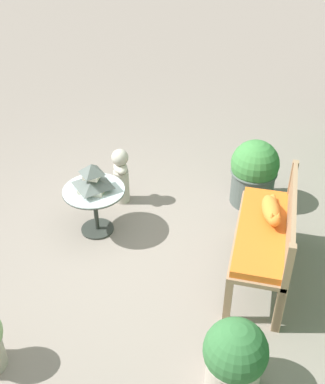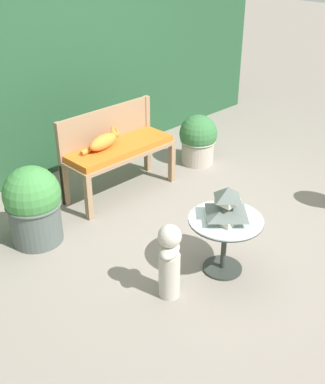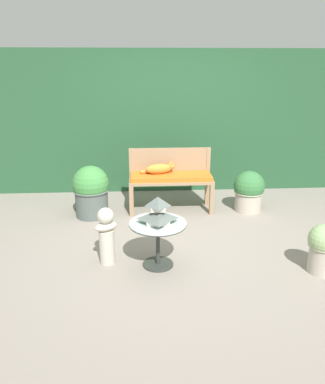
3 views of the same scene
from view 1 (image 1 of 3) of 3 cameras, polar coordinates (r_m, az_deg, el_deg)
name	(u,v)px [view 1 (image 1 of 3)]	position (r m, az deg, el deg)	size (l,w,h in m)	color
ground	(146,262)	(4.58, -1.93, -8.24)	(30.00, 30.00, 0.00)	gray
garden_bench	(262,235)	(4.22, 11.71, -5.07)	(1.22, 0.46, 0.56)	#937556
bench_backrest	(290,223)	(4.12, 14.88, -3.56)	(1.22, 0.06, 0.90)	#937556
cat	(271,210)	(4.25, 12.78, -2.15)	(0.51, 0.22, 0.19)	orange
patio_table	(95,199)	(4.74, -8.06, -0.78)	(0.61, 0.61, 0.50)	#2D332D
pagoda_birdhouse	(93,179)	(4.61, -8.29, 1.53)	(0.32, 0.32, 0.29)	silver
garden_bust	(121,175)	(5.17, -4.95, 2.08)	(0.29, 0.24, 0.64)	#B7B2A3
potted_plant_patio_mid	(235,357)	(3.54, 8.56, -18.82)	(0.45, 0.45, 0.61)	#ADA393
potted_plant_hedge_corner	(254,173)	(5.21, 10.78, 2.28)	(0.51, 0.51, 0.74)	#4C5651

